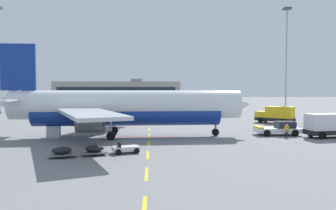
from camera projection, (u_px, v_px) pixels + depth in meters
The scene contains 11 objects.
ground at pixel (265, 122), 63.69m from camera, with size 400.00×400.00×0.00m, color slate.
apron_paint_markings at pixel (150, 123), 62.06m from camera, with size 8.00×98.02×0.01m.
airliner_foreground at pixel (123, 107), 44.21m from camera, with size 34.75×34.61×12.20m.
pushback_tug at pixel (279, 129), 46.15m from camera, with size 6.00×3.20×2.08m.
catering_truck at pixel (276, 114), 61.97m from camera, with size 6.84×6.43×3.14m.
fuel_service_truck at pixel (330, 125), 43.77m from camera, with size 7.29×3.52×3.14m.
baggage_train at pixel (95, 150), 32.03m from camera, with size 8.63×4.10×1.14m.
ground_crew_worker at pixel (287, 130), 43.97m from camera, with size 0.49×0.63×1.76m.
uld_cargo_container at pixel (54, 132), 43.56m from camera, with size 1.77×1.73×1.60m.
apron_light_mast_far at pixel (286, 49), 85.10m from camera, with size 1.80×1.80×27.09m.
terminal_satellite at pixel (119, 92), 175.32m from camera, with size 63.46×21.96×11.78m.
Camera 1 is at (18.42, -22.49, 6.36)m, focal length 35.61 mm.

